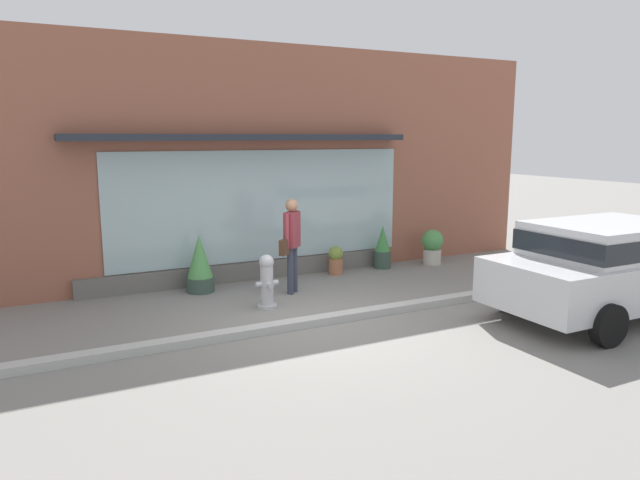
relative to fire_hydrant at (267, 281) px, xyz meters
The scene contains 10 objects.
ground_plane 1.16m from the fire_hydrant, 66.48° to the right, with size 60.00×60.00×0.00m, color gray.
curb_strip 1.31m from the fire_hydrant, 70.15° to the right, with size 14.00×0.24×0.12m, color #B2B2AD.
storefront 2.90m from the fire_hydrant, 79.05° to the left, with size 14.00×0.81×4.66m.
fire_hydrant is the anchor object (origin of this frame).
pedestrian_with_handbag 1.16m from the fire_hydrant, 41.25° to the left, with size 0.57×0.49×1.75m.
parked_car_silver 5.58m from the fire_hydrant, 31.80° to the right, with size 4.28×2.03×1.53m.
potted_plant_window_right 2.74m from the fire_hydrant, 36.42° to the left, with size 0.31×0.31×0.59m.
potted_plant_near_hydrant 1.69m from the fire_hydrant, 114.97° to the left, with size 0.52×0.52×1.08m.
potted_plant_window_center 4.86m from the fire_hydrant, 17.96° to the left, with size 0.49×0.49×0.79m.
potted_plant_low_front 3.79m from the fire_hydrant, 26.25° to the left, with size 0.36×0.36×0.94m.
Camera 1 is at (-3.95, -7.88, 2.85)m, focal length 32.72 mm.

